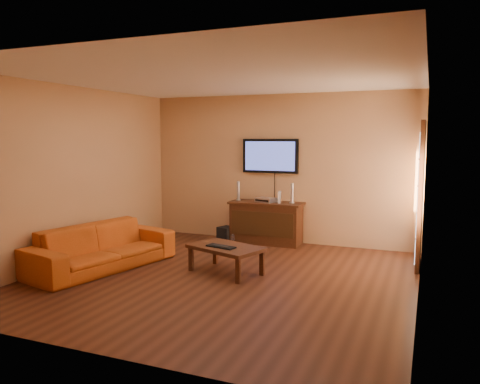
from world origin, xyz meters
The scene contains 14 objects.
ground_plane centered at (0.00, 0.00, 0.00)m, with size 5.00×5.00×0.00m, color #391B0F.
room_walls centered at (0.00, 0.62, 1.69)m, with size 5.00×5.00×5.00m.
french_door centered at (2.46, 1.70, 1.05)m, with size 0.07×1.02×2.22m.
media_console centered at (-0.15, 2.24, 0.38)m, with size 1.33×0.51×0.76m.
television centered at (-0.15, 2.45, 1.58)m, with size 1.05×0.08×0.62m.
coffee_table centered at (-0.06, 0.24, 0.34)m, with size 1.18×0.93×0.39m.
sofa centered at (-1.84, -0.23, 0.43)m, with size 2.19×0.64×0.86m, color #BB4F14.
speaker_left centered at (-0.70, 2.26, 0.92)m, with size 0.10×0.10×0.35m.
speaker_right centered at (0.32, 2.28, 0.92)m, with size 0.10×0.10×0.36m.
av_receiver centered at (-0.15, 2.24, 0.80)m, with size 0.34×0.25×0.08m, color silver.
game_console centered at (0.11, 2.22, 0.86)m, with size 0.04×0.15×0.21m, color white.
subwoofer centered at (-0.89, 2.13, 0.13)m, with size 0.27×0.27×0.27m, color black.
bottle centered at (-0.67, 1.91, 0.09)m, with size 0.07×0.07×0.19m.
keyboard centered at (-0.10, 0.15, 0.40)m, with size 0.45×0.25×0.03m.
Camera 1 is at (2.57, -5.69, 1.92)m, focal length 35.00 mm.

